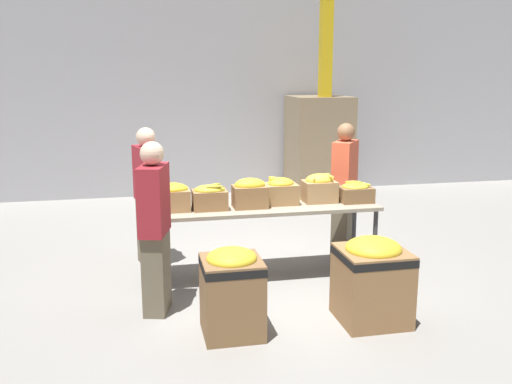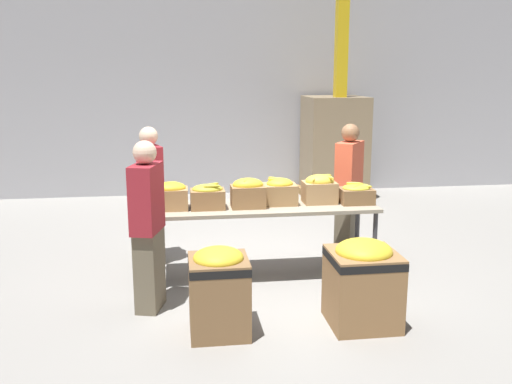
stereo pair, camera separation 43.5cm
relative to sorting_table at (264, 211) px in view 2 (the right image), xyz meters
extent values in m
plane|color=gray|center=(0.00, 0.00, -0.75)|extent=(30.00, 30.00, 0.00)
cube|color=#A8A8AD|center=(0.00, 4.44, 1.25)|extent=(16.00, 0.08, 4.00)
cube|color=#9E937F|center=(0.00, 0.00, 0.04)|extent=(2.46, 0.73, 0.04)
cylinder|color=#38383D|center=(-1.17, -0.31, -0.36)|extent=(0.05, 0.05, 0.77)
cylinder|color=#38383D|center=(1.17, -0.31, -0.36)|extent=(0.05, 0.05, 0.77)
cylinder|color=#38383D|center=(-1.17, 0.31, -0.36)|extent=(0.05, 0.05, 0.77)
cylinder|color=#38383D|center=(1.17, 0.31, -0.36)|extent=(0.05, 0.05, 0.77)
cube|color=#A37A4C|center=(-1.00, -0.03, 0.17)|extent=(0.36, 0.28, 0.22)
ellipsoid|color=gold|center=(-1.00, -0.03, 0.29)|extent=(0.33, 0.26, 0.12)
ellipsoid|color=gold|center=(-1.10, 0.00, 0.33)|extent=(0.10, 0.20, 0.04)
ellipsoid|color=gold|center=(-0.94, 0.02, 0.33)|extent=(0.15, 0.15, 0.04)
cube|color=olive|center=(-0.61, -0.05, 0.16)|extent=(0.36, 0.27, 0.20)
ellipsoid|color=gold|center=(-0.61, -0.05, 0.27)|extent=(0.32, 0.25, 0.10)
ellipsoid|color=gold|center=(-0.56, -0.01, 0.31)|extent=(0.19, 0.17, 0.04)
ellipsoid|color=gold|center=(-0.57, -0.14, 0.32)|extent=(0.18, 0.05, 0.05)
cube|color=olive|center=(-0.18, -0.06, 0.18)|extent=(0.36, 0.26, 0.24)
ellipsoid|color=yellow|center=(-0.18, -0.06, 0.31)|extent=(0.33, 0.23, 0.15)
ellipsoid|color=yellow|center=(-0.17, -0.07, 0.36)|extent=(0.15, 0.16, 0.04)
ellipsoid|color=yellow|center=(-0.21, -0.08, 0.34)|extent=(0.22, 0.11, 0.05)
cube|color=#A37A4C|center=(0.18, 0.04, 0.17)|extent=(0.36, 0.29, 0.22)
ellipsoid|color=yellow|center=(0.18, 0.04, 0.29)|extent=(0.29, 0.26, 0.12)
ellipsoid|color=yellow|center=(0.13, 0.03, 0.34)|extent=(0.16, 0.05, 0.04)
ellipsoid|color=yellow|center=(0.13, 0.11, 0.33)|extent=(0.14, 0.17, 0.04)
cube|color=tan|center=(0.63, 0.04, 0.18)|extent=(0.36, 0.28, 0.23)
ellipsoid|color=yellow|center=(0.63, 0.04, 0.30)|extent=(0.32, 0.24, 0.15)
ellipsoid|color=yellow|center=(0.72, 0.11, 0.35)|extent=(0.16, 0.11, 0.05)
ellipsoid|color=yellow|center=(0.66, 0.01, 0.34)|extent=(0.16, 0.13, 0.04)
ellipsoid|color=yellow|center=(0.73, -0.02, 0.36)|extent=(0.09, 0.16, 0.04)
ellipsoid|color=yellow|center=(0.58, 0.02, 0.34)|extent=(0.14, 0.21, 0.05)
cube|color=olive|center=(1.03, -0.04, 0.14)|extent=(0.36, 0.29, 0.17)
ellipsoid|color=gold|center=(1.03, -0.04, 0.23)|extent=(0.31, 0.26, 0.08)
ellipsoid|color=gold|center=(1.11, 0.01, 0.25)|extent=(0.15, 0.11, 0.04)
ellipsoid|color=gold|center=(1.12, -0.07, 0.26)|extent=(0.15, 0.12, 0.04)
ellipsoid|color=gold|center=(1.02, 0.00, 0.27)|extent=(0.20, 0.11, 0.05)
ellipsoid|color=gold|center=(1.04, -0.07, 0.26)|extent=(0.19, 0.16, 0.06)
cube|color=#6B604C|center=(1.14, 0.60, -0.36)|extent=(0.38, 0.42, 0.77)
cube|color=#EA5B3D|center=(1.14, 0.60, 0.34)|extent=(0.43, 0.48, 0.64)
sphere|color=#896042|center=(1.14, 0.60, 0.77)|extent=(0.22, 0.22, 0.22)
cube|color=#6B604C|center=(-1.21, -0.73, -0.36)|extent=(0.29, 0.41, 0.77)
cube|color=maroon|center=(-1.21, -0.73, 0.34)|extent=(0.32, 0.48, 0.64)
sphere|color=beige|center=(-1.21, -0.73, 0.77)|extent=(0.22, 0.22, 0.22)
cube|color=#6B604C|center=(-1.24, 0.66, -0.36)|extent=(0.30, 0.41, 0.77)
cube|color=maroon|center=(-1.24, 0.66, 0.34)|extent=(0.33, 0.48, 0.63)
sphere|color=beige|center=(-1.24, 0.66, 0.76)|extent=(0.22, 0.22, 0.22)
cube|color=olive|center=(-0.60, -1.35, -0.41)|extent=(0.51, 0.51, 0.68)
cube|color=black|center=(-0.60, -1.35, -0.12)|extent=(0.51, 0.51, 0.07)
ellipsoid|color=yellow|center=(-0.60, -1.35, -0.06)|extent=(0.43, 0.43, 0.18)
cube|color=olive|center=(0.69, -1.35, -0.41)|extent=(0.59, 0.59, 0.68)
cube|color=black|center=(0.69, -1.35, -0.12)|extent=(0.60, 0.60, 0.07)
ellipsoid|color=yellow|center=(0.69, -1.35, -0.06)|extent=(0.50, 0.50, 0.21)
cube|color=gold|center=(1.85, 3.52, 1.25)|extent=(0.19, 0.19, 4.00)
cube|color=olive|center=(1.85, 3.79, -0.68)|extent=(1.11, 1.11, 0.13)
cube|color=#897556|center=(1.85, 3.79, 0.21)|extent=(1.02, 1.02, 1.66)
camera|label=1|loc=(-1.35, -5.90, 1.52)|focal=40.00mm
camera|label=2|loc=(-0.92, -5.98, 1.52)|focal=40.00mm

